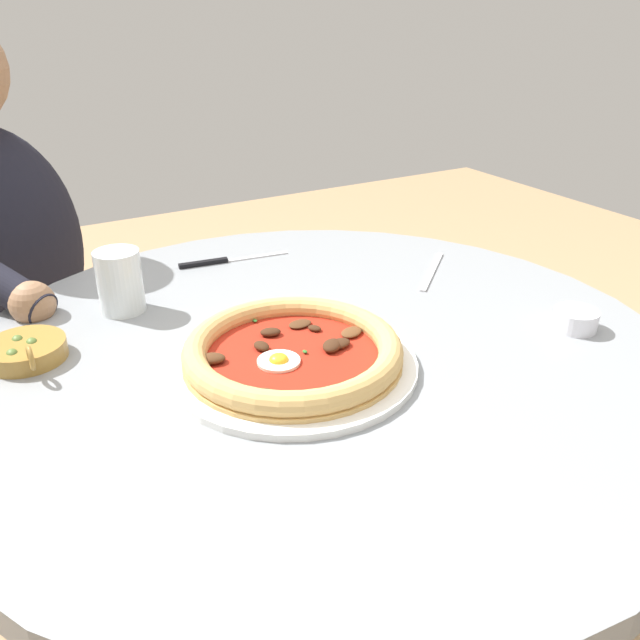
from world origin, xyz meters
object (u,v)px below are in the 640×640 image
(pizza_on_plate, at_px, (293,354))
(fork_utensil, at_px, (432,271))
(diner_person, at_px, (12,342))
(water_glass, at_px, (120,286))
(steak_knife, at_px, (218,261))
(dining_table, at_px, (319,429))
(ramekin_capers, at_px, (576,319))
(olive_pan, at_px, (25,351))

(pizza_on_plate, distance_m, fork_utensil, 0.41)
(pizza_on_plate, xyz_separation_m, diner_person, (-0.67, -0.30, -0.22))
(fork_utensil, xyz_separation_m, diner_person, (-0.50, -0.68, -0.20))
(water_glass, bearing_deg, pizza_on_plate, 27.52)
(water_glass, xyz_separation_m, diner_person, (-0.39, -0.16, -0.24))
(steak_knife, bearing_deg, dining_table, 0.30)
(ramekin_capers, height_order, olive_pan, olive_pan)
(dining_table, bearing_deg, fork_utensil, 113.95)
(steak_knife, bearing_deg, fork_utensil, 53.71)
(fork_utensil, bearing_deg, water_glass, -102.57)
(ramekin_capers, distance_m, olive_pan, 0.78)
(water_glass, xyz_separation_m, ramekin_capers, (0.40, 0.56, -0.03))
(steak_knife, xyz_separation_m, fork_utensil, (0.23, 0.32, -0.00))
(steak_knife, distance_m, ramekin_capers, 0.62)
(pizza_on_plate, relative_size, diner_person, 0.29)
(dining_table, bearing_deg, water_glass, -140.96)
(dining_table, height_order, ramekin_capers, ramekin_capers)
(dining_table, bearing_deg, steak_knife, -179.70)
(steak_knife, xyz_separation_m, ramekin_capers, (0.51, 0.36, 0.01))
(fork_utensil, bearing_deg, olive_pan, -92.29)
(dining_table, distance_m, steak_knife, 0.40)
(ramekin_capers, height_order, diner_person, diner_person)
(dining_table, distance_m, olive_pan, 0.43)
(fork_utensil, distance_m, diner_person, 0.86)
(dining_table, bearing_deg, olive_pan, -114.68)
(dining_table, height_order, water_glass, water_glass)
(water_glass, xyz_separation_m, fork_utensil, (0.12, 0.52, -0.04))
(pizza_on_plate, bearing_deg, water_glass, -152.48)
(water_glass, height_order, ramekin_capers, water_glass)
(dining_table, xyz_separation_m, steak_knife, (-0.37, -0.00, 0.14))
(olive_pan, relative_size, diner_person, 0.12)
(pizza_on_plate, xyz_separation_m, steak_knife, (-0.40, 0.06, -0.02))
(steak_knife, relative_size, fork_utensil, 1.43)
(olive_pan, height_order, fork_utensil, olive_pan)
(dining_table, relative_size, pizza_on_plate, 3.09)
(pizza_on_plate, relative_size, steak_knife, 1.59)
(steak_knife, bearing_deg, pizza_on_plate, -7.88)
(water_glass, relative_size, olive_pan, 0.74)
(dining_table, xyz_separation_m, ramekin_capers, (0.14, 0.36, 0.16))
(fork_utensil, bearing_deg, diner_person, -126.64)
(dining_table, bearing_deg, pizza_on_plate, -61.32)
(pizza_on_plate, bearing_deg, ramekin_capers, 75.19)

